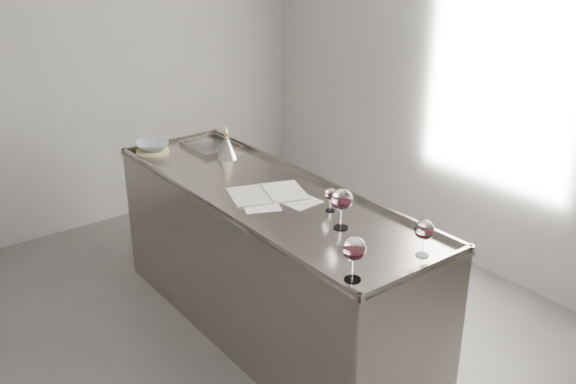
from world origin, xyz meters
TOP-DOWN VIEW (x-y plane):
  - room_shell at (0.00, 0.00)m, footprint 4.54×5.04m
  - counter at (0.50, 0.30)m, footprint 0.77×2.42m
  - wine_glass_left at (0.23, -0.75)m, footprint 0.11×0.11m
  - wine_glass_middle at (0.54, -0.32)m, footprint 0.11×0.11m
  - wine_glass_right at (0.64, -0.78)m, footprint 0.09×0.09m
  - wine_glass_small at (0.63, -0.12)m, footprint 0.07×0.07m
  - notebook at (0.49, 0.28)m, footprint 0.50×0.42m
  - loose_paper_top at (0.58, 0.12)m, footprint 0.22×0.30m
  - loose_paper_under at (0.38, 0.20)m, footprint 0.30×0.34m
  - trivet at (0.30, 1.38)m, footprint 0.30×0.30m
  - ceramic_bowl at (0.30, 1.38)m, footprint 0.30×0.30m
  - wine_funnel at (0.64, 0.97)m, footprint 0.15×0.15m

SIDE VIEW (x-z plane):
  - counter at x=0.50m, z-range -0.01..0.96m
  - loose_paper_top at x=0.58m, z-range 0.94..0.94m
  - loose_paper_under at x=0.38m, z-range 0.94..0.94m
  - notebook at x=0.49m, z-range 0.94..0.96m
  - trivet at x=0.30m, z-range 0.94..0.96m
  - ceramic_bowl at x=0.30m, z-range 0.96..1.02m
  - wine_funnel at x=0.64m, z-range 0.90..1.12m
  - wine_glass_small at x=0.63m, z-range 0.97..1.10m
  - wine_glass_right at x=0.64m, z-range 0.98..1.16m
  - wine_glass_left at x=0.23m, z-range 0.98..1.20m
  - wine_glass_middle at x=0.54m, z-range 0.99..1.21m
  - room_shell at x=0.00m, z-range -0.02..2.82m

